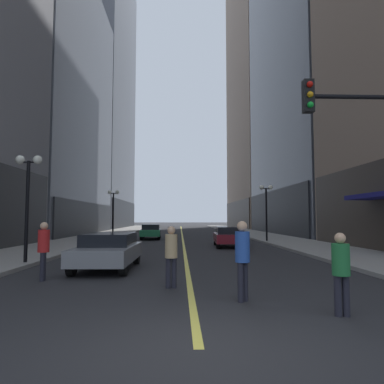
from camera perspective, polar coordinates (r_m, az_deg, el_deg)
name	(u,v)px	position (r m, az deg, el deg)	size (l,w,h in m)	color
ground_plane	(182,234)	(40.22, -1.65, -6.96)	(200.00, 200.00, 0.00)	#262628
sidewalk_left	(110,234)	(40.99, -13.34, -6.69)	(4.50, 78.00, 0.15)	gray
sidewalk_right	(253,234)	(41.11, 10.01, -6.73)	(4.50, 78.00, 0.15)	gray
lane_centre_stripe	(182,234)	(40.22, -1.65, -6.95)	(0.16, 70.00, 0.01)	#E5D64C
building_left_mid	(25,104)	(45.42, -25.78, 12.90)	(15.48, 24.00, 30.04)	slate
building_left_far	(95,91)	(71.34, -15.63, 15.67)	(12.14, 26.00, 52.20)	slate
building_right_far	(265,74)	(72.86, 11.96, 18.46)	(11.94, 26.00, 60.01)	gray
storefront_awning_right	(380,196)	(19.67, 28.45, -0.60)	(1.60, 4.15, 3.12)	navy
car_grey	(109,250)	(13.47, -13.55, -9.19)	(2.03, 4.31, 1.32)	slate
car_maroon	(229,236)	(23.01, 6.05, -7.18)	(1.99, 4.10, 1.32)	maroon
car_green	(151,231)	(31.71, -6.76, -6.36)	(1.90, 4.83, 1.32)	#196038
pedestrian_in_tan_trench	(171,252)	(9.65, -3.44, -9.79)	(0.39, 0.39, 1.67)	black
pedestrian_in_red_jacket	(44,246)	(11.62, -23.21, -8.20)	(0.39, 0.39, 1.77)	black
pedestrian_in_blue_hoodie	(242,254)	(8.19, 8.29, -10.03)	(0.48, 0.48, 1.83)	black
pedestrian_in_green_parka	(341,268)	(7.53, 23.28, -11.33)	(0.34, 0.34, 1.61)	black
street_lamp_left_near	(28,184)	(15.45, -25.35, 1.18)	(1.06, 0.36, 4.43)	black
street_lamp_left_far	(113,203)	(32.77, -12.80, -1.78)	(1.06, 0.36, 4.43)	black
street_lamp_right_mid	(266,200)	(27.39, 12.09, -1.33)	(1.06, 0.36, 4.43)	black
fire_hydrant_right	(345,252)	(16.68, 23.80, -9.07)	(0.28, 0.28, 0.80)	red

